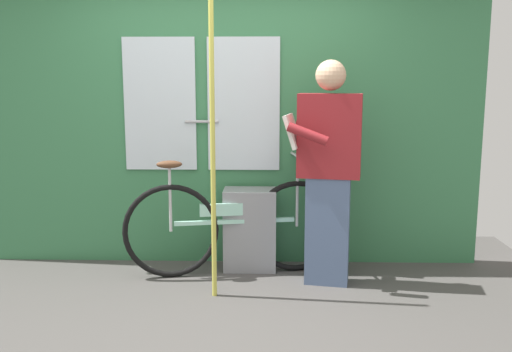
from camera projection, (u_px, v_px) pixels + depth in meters
name	position (u px, v px, depth m)	size (l,w,h in m)	color
ground_plane	(213.00, 325.00, 3.68)	(5.29, 4.18, 0.04)	#474442
train_door_wall	(225.00, 118.00, 4.73)	(4.29, 0.28, 2.39)	#387A4C
bicycle_near_door	(234.00, 226.00, 4.53)	(1.76, 0.49, 0.97)	black
passenger_reading_newspaper	(328.00, 168.00, 4.25)	(0.61, 0.54, 1.72)	slate
trash_bin_by_wall	(250.00, 229.00, 4.67)	(0.43, 0.28, 0.68)	gray
handrail_pole	(213.00, 136.00, 3.93)	(0.04, 0.04, 2.35)	#C6C14C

